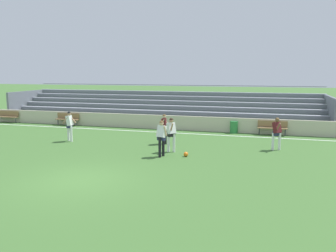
{
  "coord_description": "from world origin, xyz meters",
  "views": [
    {
      "loc": [
        6.44,
        -10.84,
        3.97
      ],
      "look_at": [
        1.43,
        6.81,
        1.04
      ],
      "focal_mm": 36.76,
      "sensor_mm": 36.0,
      "label": 1
    }
  ],
  "objects_px": {
    "bench_near_wall_gap": "(8,115)",
    "trash_bin": "(234,127)",
    "bench_far_right": "(68,118)",
    "player_white_challenging": "(161,135)",
    "player_white_pressing_high": "(171,132)",
    "player_dark_trailing_run": "(164,126)",
    "bleacher_stand": "(160,107)",
    "bench_near_bin": "(272,127)",
    "soccer_ball": "(186,154)",
    "player_white_wide_right": "(69,124)",
    "player_dark_deep_cover": "(277,131)"
  },
  "relations": [
    {
      "from": "bench_far_right",
      "to": "trash_bin",
      "type": "relative_size",
      "value": 2.32
    },
    {
      "from": "bench_far_right",
      "to": "player_dark_deep_cover",
      "type": "height_order",
      "value": "player_dark_deep_cover"
    },
    {
      "from": "player_white_challenging",
      "to": "player_white_pressing_high",
      "type": "distance_m",
      "value": 1.07
    },
    {
      "from": "trash_bin",
      "to": "soccer_ball",
      "type": "bearing_deg",
      "value": -102.98
    },
    {
      "from": "bench_near_bin",
      "to": "player_white_wide_right",
      "type": "xyz_separation_m",
      "value": [
        -11.17,
        -5.17,
        0.48
      ]
    },
    {
      "from": "bench_near_wall_gap",
      "to": "bench_near_bin",
      "type": "bearing_deg",
      "value": 0.0
    },
    {
      "from": "bench_far_right",
      "to": "trash_bin",
      "type": "bearing_deg",
      "value": 0.55
    },
    {
      "from": "bench_far_right",
      "to": "player_white_pressing_high",
      "type": "distance_m",
      "value": 11.43
    },
    {
      "from": "bench_far_right",
      "to": "soccer_ball",
      "type": "relative_size",
      "value": 8.18
    },
    {
      "from": "bench_near_wall_gap",
      "to": "player_dark_deep_cover",
      "type": "height_order",
      "value": "player_dark_deep_cover"
    },
    {
      "from": "bench_near_bin",
      "to": "bleacher_stand",
      "type": "bearing_deg",
      "value": 157.6
    },
    {
      "from": "player_white_challenging",
      "to": "player_white_wide_right",
      "type": "xyz_separation_m",
      "value": [
        -6.09,
        2.01,
        -0.0
      ]
    },
    {
      "from": "trash_bin",
      "to": "player_white_pressing_high",
      "type": "bearing_deg",
      "value": -111.94
    },
    {
      "from": "trash_bin",
      "to": "player_white_wide_right",
      "type": "xyz_separation_m",
      "value": [
        -8.79,
        -5.28,
        0.63
      ]
    },
    {
      "from": "trash_bin",
      "to": "bench_near_wall_gap",
      "type": "bearing_deg",
      "value": -179.61
    },
    {
      "from": "bench_near_bin",
      "to": "player_dark_deep_cover",
      "type": "height_order",
      "value": "player_dark_deep_cover"
    },
    {
      "from": "bench_near_bin",
      "to": "player_dark_trailing_run",
      "type": "bearing_deg",
      "value": -142.91
    },
    {
      "from": "player_dark_trailing_run",
      "to": "soccer_ball",
      "type": "relative_size",
      "value": 7.5
    },
    {
      "from": "trash_bin",
      "to": "player_white_challenging",
      "type": "xyz_separation_m",
      "value": [
        -2.7,
        -7.29,
        0.64
      ]
    },
    {
      "from": "bench_near_bin",
      "to": "trash_bin",
      "type": "bearing_deg",
      "value": 177.18
    },
    {
      "from": "bleacher_stand",
      "to": "trash_bin",
      "type": "height_order",
      "value": "bleacher_stand"
    },
    {
      "from": "bench_far_right",
      "to": "bench_near_wall_gap",
      "type": "distance_m",
      "value": 5.31
    },
    {
      "from": "bench_near_bin",
      "to": "player_white_challenging",
      "type": "relative_size",
      "value": 1.05
    },
    {
      "from": "bench_far_right",
      "to": "player_white_pressing_high",
      "type": "bearing_deg",
      "value": -32.42
    },
    {
      "from": "soccer_ball",
      "to": "trash_bin",
      "type": "bearing_deg",
      "value": 77.02
    },
    {
      "from": "trash_bin",
      "to": "player_dark_trailing_run",
      "type": "xyz_separation_m",
      "value": [
        -3.39,
        -4.48,
        0.59
      ]
    },
    {
      "from": "bench_far_right",
      "to": "player_white_pressing_high",
      "type": "height_order",
      "value": "player_white_pressing_high"
    },
    {
      "from": "bleacher_stand",
      "to": "soccer_ball",
      "type": "distance_m",
      "value": 11.28
    },
    {
      "from": "trash_bin",
      "to": "player_white_challenging",
      "type": "bearing_deg",
      "value": -110.29
    },
    {
      "from": "trash_bin",
      "to": "player_dark_trailing_run",
      "type": "height_order",
      "value": "player_dark_trailing_run"
    },
    {
      "from": "trash_bin",
      "to": "player_dark_deep_cover",
      "type": "bearing_deg",
      "value": -60.08
    },
    {
      "from": "player_white_pressing_high",
      "to": "bleacher_stand",
      "type": "bearing_deg",
      "value": 110.22
    },
    {
      "from": "bench_near_wall_gap",
      "to": "player_white_challenging",
      "type": "xyz_separation_m",
      "value": [
        14.76,
        -7.18,
        0.48
      ]
    },
    {
      "from": "player_white_challenging",
      "to": "player_dark_deep_cover",
      "type": "relative_size",
      "value": 1.03
    },
    {
      "from": "bleacher_stand",
      "to": "player_white_challenging",
      "type": "height_order",
      "value": "bleacher_stand"
    },
    {
      "from": "player_dark_deep_cover",
      "to": "soccer_ball",
      "type": "bearing_deg",
      "value": -147.86
    },
    {
      "from": "trash_bin",
      "to": "player_dark_trailing_run",
      "type": "distance_m",
      "value": 5.65
    },
    {
      "from": "bench_near_bin",
      "to": "player_white_wide_right",
      "type": "bearing_deg",
      "value": -155.18
    },
    {
      "from": "bench_near_wall_gap",
      "to": "player_white_wide_right",
      "type": "relative_size",
      "value": 1.05
    },
    {
      "from": "bench_far_right",
      "to": "bench_near_bin",
      "type": "distance_m",
      "value": 14.54
    },
    {
      "from": "bench_near_bin",
      "to": "player_dark_deep_cover",
      "type": "distance_m",
      "value": 4.28
    },
    {
      "from": "bench_near_wall_gap",
      "to": "trash_bin",
      "type": "distance_m",
      "value": 17.46
    },
    {
      "from": "bleacher_stand",
      "to": "bench_near_bin",
      "type": "bearing_deg",
      "value": -22.4
    },
    {
      "from": "trash_bin",
      "to": "soccer_ball",
      "type": "height_order",
      "value": "trash_bin"
    },
    {
      "from": "bleacher_stand",
      "to": "player_white_challenging",
      "type": "bearing_deg",
      "value": -72.53
    },
    {
      "from": "trash_bin",
      "to": "player_white_pressing_high",
      "type": "relative_size",
      "value": 0.46
    },
    {
      "from": "bench_far_right",
      "to": "soccer_ball",
      "type": "bearing_deg",
      "value": -32.94
    },
    {
      "from": "bench_near_bin",
      "to": "player_white_pressing_high",
      "type": "bearing_deg",
      "value": -128.67
    },
    {
      "from": "player_dark_deep_cover",
      "to": "bench_near_wall_gap",
      "type": "bearing_deg",
      "value": 167.99
    },
    {
      "from": "bench_near_wall_gap",
      "to": "player_white_pressing_high",
      "type": "bearing_deg",
      "value": -22.27
    }
  ]
}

